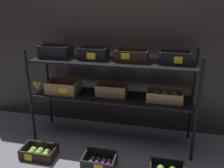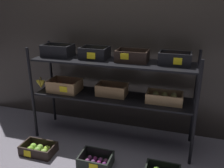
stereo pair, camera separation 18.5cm
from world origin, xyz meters
name	(u,v)px [view 1 (the left image)]	position (x,y,z in m)	size (l,w,h in m)	color
ground_plane	(112,138)	(0.00, 0.00, 0.00)	(10.00, 10.00, 0.00)	slate
storefront_wall	(120,41)	(0.00, 0.42, 1.10)	(4.17, 0.12, 2.20)	#2D2823
display_rack	(110,77)	(-0.03, 0.01, 0.76)	(1.90, 0.46, 1.09)	black
crate_ground_apple_green	(39,153)	(-0.67, -0.51, 0.04)	(0.36, 0.23, 0.11)	black
crate_ground_plum	(100,163)	(-0.01, -0.53, 0.05)	(0.32, 0.25, 0.13)	black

